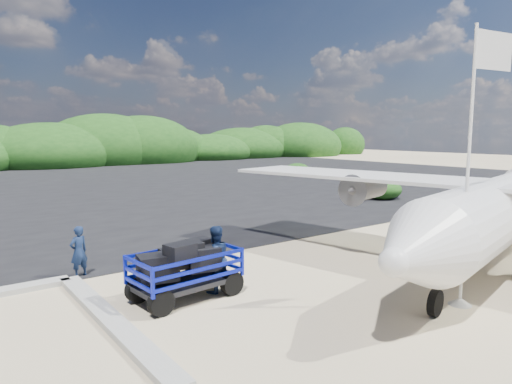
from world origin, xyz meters
The scene contains 8 objects.
ground centered at (0.00, 0.00, 0.00)m, with size 160.00×160.00×0.00m, color beige.
asphalt_apron centered at (0.00, 30.00, 0.00)m, with size 90.00×50.00×0.04m, color #B2B2B2, non-canonical shape.
baggage_cart centered at (-2.40, 1.86, 0.00)m, with size 2.95×1.69×1.48m, color #0B17AF, non-canonical shape.
flagpole centered at (2.87, -2.59, 0.00)m, with size 1.35×0.56×6.75m, color white, non-canonical shape.
signboard centered at (5.86, 0.10, 0.00)m, with size 1.46×0.14×1.20m, color maroon, non-canonical shape.
crew_a centered at (-4.11, 5.30, 0.77)m, with size 0.56×0.37×1.54m, color #122245.
crew_b centered at (-1.55, 1.81, 0.91)m, with size 0.88×0.69×1.81m, color #122245.
aircraft_large centered at (10.59, 26.95, 0.00)m, with size 18.29×18.29×5.49m, color #B2B2B2, non-canonical shape.
Camera 1 is at (-7.69, -8.32, 4.27)m, focal length 32.00 mm.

